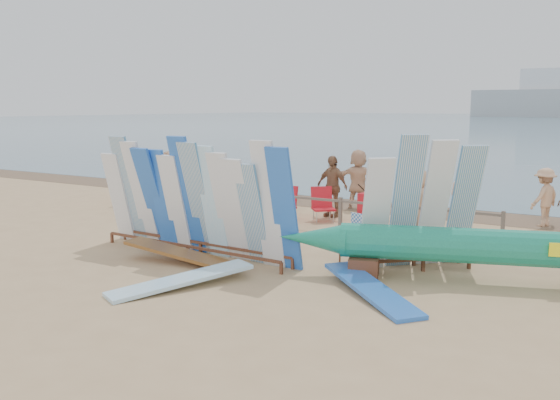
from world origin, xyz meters
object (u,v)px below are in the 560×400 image
Objects in this scene: main_surfboard_rack at (193,202)px; beachgoer_8 at (464,198)px; side_surfboard_rack at (421,208)px; flat_board_b at (182,287)px; beachgoer_extra_1 at (179,169)px; vendor_table at (359,248)px; stroller at (374,208)px; beachgoer_2 at (167,179)px; beach_chair_right at (323,211)px; beachgoer_1 at (177,177)px; beach_chair_left at (284,210)px; beachgoer_6 at (418,202)px; outrigger_canoe at (474,248)px; beachgoer_5 at (358,179)px; beachgoer_0 at (138,177)px; beachgoer_9 at (544,197)px; beachgoer_4 at (332,186)px; flat_board_d at (371,296)px; flat_board_c at (184,264)px; beachgoer_3 at (280,184)px.

main_surfboard_rack is 7.10m from beachgoer_8.
flat_board_b is at bearing -176.01° from side_surfboard_rack.
beachgoer_extra_1 reaches higher than flat_board_b.
vendor_table is 0.39× the size of flat_board_b.
beachgoer_2 reaches higher than stroller.
beachgoer_extra_1 is (-1.47, 2.33, 0.03)m from beachgoer_2.
stroller is 8.50m from beachgoer_extra_1.
beach_chair_right is 5.63m from beachgoer_1.
beach_chair_left is at bearing 157.11° from vendor_table.
outrigger_canoe is at bearing -49.88° from beachgoer_6.
vendor_table is 0.56× the size of beachgoer_5.
beachgoer_8 is at bearing 54.35° from main_surfboard_rack.
outrigger_canoe is 12.69m from beachgoer_0.
beachgoer_9 is 0.85× the size of beachgoer_extra_1.
beachgoer_6 reaches higher than beach_chair_left.
outrigger_canoe is 2.36m from vendor_table.
flat_board_b is 11.50m from beachgoer_extra_1.
side_surfboard_rack is 1.50m from vendor_table.
beachgoer_extra_1 is at bearing 162.04° from beachgoer_2.
beachgoer_0 is at bearing 177.85° from vendor_table.
beachgoer_5 reaches higher than beachgoer_9.
beachgoer_4 reaches higher than flat_board_b.
beach_chair_right reaches higher than flat_board_d.
main_surfboard_rack is 5.82m from outrigger_canoe.
flat_board_c is 6.42m from beachgoer_4.
beachgoer_6 is (-0.84, 5.14, 0.84)m from flat_board_d.
side_surfboard_rack reaches higher than flat_board_b.
main_surfboard_rack is 6.45m from beachgoer_2.
beachgoer_extra_1 reaches higher than beach_chair_right.
beachgoer_9 is (4.87, 9.27, 0.79)m from flat_board_b.
flat_board_c is at bearing -10.61° from beachgoer_9.
side_surfboard_rack is (4.57, 1.44, 0.06)m from main_surfboard_rack.
vendor_table is 0.39× the size of flat_board_d.
beachgoer_extra_1 is (-10.70, 5.35, -0.30)m from side_surfboard_rack.
flat_board_c is at bearing 130.22° from flat_board_d.
vendor_table is at bearing -143.28° from beachgoer_0.
beachgoer_4 is at bearing 119.21° from outrigger_canoe.
beachgoer_9 is at bearing -111.12° from beachgoer_0.
beachgoer_4 is at bearing -47.10° from beachgoer_3.
beachgoer_8 is (3.74, 0.63, 0.60)m from beach_chair_right.
beachgoer_5 is (-3.75, 1.87, 0.06)m from beachgoer_8.
beach_chair_left is at bearing 129.73° from flat_board_b.
side_surfboard_rack is 11.97m from beachgoer_extra_1.
beachgoer_8 is at bearing 9.99° from beachgoer_4.
outrigger_canoe is 2.63× the size of flat_board_b.
beachgoer_0 is (-8.52, -0.14, 0.37)m from stroller.
beachgoer_5 reaches higher than beachgoer_6.
flat_board_c is 1.43× the size of beachgoer_5.
beachgoer_5 is (-5.03, 6.46, 0.28)m from outrigger_canoe.
flat_board_d is 1.61× the size of beachgoer_6.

